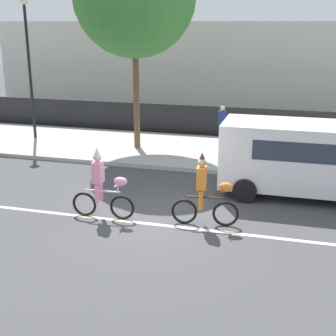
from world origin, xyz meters
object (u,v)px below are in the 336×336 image
parade_cyclist_pink (103,188)px  pedestrian_onlooker (222,124)px  street_lamp_post (28,47)px  parade_cyclist_orange (206,194)px  parked_van_white (311,155)px

parade_cyclist_pink → pedestrian_onlooker: parade_cyclist_pink is taller
street_lamp_post → parade_cyclist_pink: bearing=-48.9°
parade_cyclist_orange → parked_van_white: 3.87m
street_lamp_post → pedestrian_onlooker: (8.08, 0.82, -2.97)m
parade_cyclist_orange → parked_van_white: parked_van_white is taller
street_lamp_post → pedestrian_onlooker: 8.65m
parade_cyclist_pink → parade_cyclist_orange: (2.68, 0.25, 0.00)m
parked_van_white → street_lamp_post: bearing=160.8°
parade_cyclist_orange → street_lamp_post: 11.67m
parade_cyclist_pink → pedestrian_onlooker: (1.87, 7.94, 0.17)m
parade_cyclist_orange → pedestrian_onlooker: parade_cyclist_orange is taller
parade_cyclist_pink → parked_van_white: 6.11m
parade_cyclist_pink → pedestrian_onlooker: bearing=76.7°
parade_cyclist_pink → parked_van_white: parked_van_white is taller
parade_cyclist_orange → street_lamp_post: size_ratio=0.33×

